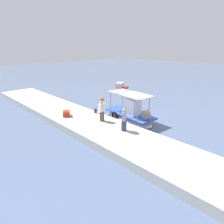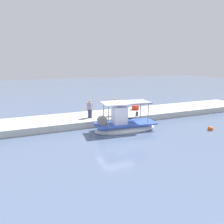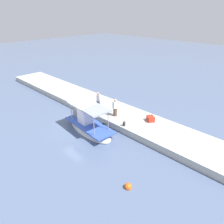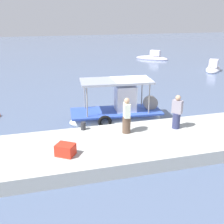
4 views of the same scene
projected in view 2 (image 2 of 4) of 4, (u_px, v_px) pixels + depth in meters
The scene contains 8 objects.
ground_plane at pixel (115, 133), 16.91m from camera, with size 120.00×120.00×0.00m, color slate.
dock_quay at pixel (98, 118), 20.50m from camera, with size 36.00×4.00×0.60m, color #B4B7B0.
main_fishing_boat at pixel (124, 125), 17.54m from camera, with size 5.46×2.35×2.80m.
fisherman_near_bollard at pixel (115, 108), 20.08m from camera, with size 0.42×0.51×1.71m.
fisherman_by_crate at pixel (90, 110), 19.25m from camera, with size 0.52×0.53×1.68m.
mooring_bollard at pixel (137, 114), 20.13m from camera, with size 0.24×0.24×0.38m, color #2D2D33.
cargo_crate at pixel (135, 108), 22.63m from camera, with size 0.71×0.57×0.47m, color red.
marker_buoy at pixel (210, 129), 17.77m from camera, with size 0.46×0.46×0.46m.
Camera 2 is at (6.33, 14.74, 5.63)m, focal length 33.52 mm.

